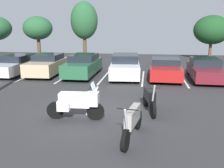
% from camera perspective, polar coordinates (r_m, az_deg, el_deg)
% --- Properties ---
extents(ground, '(44.00, 44.00, 0.10)m').
position_cam_1_polar(ground, '(10.55, -4.39, -6.60)').
color(ground, '#2D2D30').
extents(motorcycle_touring, '(2.21, 0.97, 1.46)m').
position_cam_1_polar(motorcycle_touring, '(9.61, -7.76, -4.01)').
color(motorcycle_touring, black).
rests_on(motorcycle_touring, ground).
extents(motorcycle_second, '(0.69, 2.18, 1.33)m').
position_cam_1_polar(motorcycle_second, '(10.49, 8.42, -3.20)').
color(motorcycle_second, black).
rests_on(motorcycle_second, ground).
extents(motorcycle_third, '(0.68, 2.32, 1.29)m').
position_cam_1_polar(motorcycle_third, '(7.96, 4.62, -8.40)').
color(motorcycle_third, black).
rests_on(motorcycle_third, ground).
extents(parking_stripes, '(16.14, 5.08, 0.01)m').
position_cam_1_polar(parking_stripes, '(17.56, -1.77, 1.61)').
color(parking_stripes, silver).
rests_on(parking_stripes, ground).
extents(car_silver, '(1.92, 4.93, 1.38)m').
position_cam_1_polar(car_silver, '(19.84, -20.62, 4.06)').
color(car_silver, '#B7B7BC').
rests_on(car_silver, ground).
extents(car_tan, '(1.99, 4.42, 1.48)m').
position_cam_1_polar(car_tan, '(18.77, -14.37, 4.21)').
color(car_tan, tan).
rests_on(car_tan, ground).
extents(car_green, '(1.83, 4.88, 1.50)m').
position_cam_1_polar(car_green, '(17.95, -6.46, 4.21)').
color(car_green, '#235638').
rests_on(car_green, ground).
extents(car_white, '(2.20, 4.89, 1.54)m').
position_cam_1_polar(car_white, '(17.47, 2.99, 4.05)').
color(car_white, white).
rests_on(car_white, ground).
extents(car_red, '(2.06, 4.41, 1.35)m').
position_cam_1_polar(car_red, '(17.22, 11.94, 3.35)').
color(car_red, maroon).
rests_on(car_red, ground).
extents(car_maroon, '(2.00, 4.85, 1.38)m').
position_cam_1_polar(car_maroon, '(17.72, 20.23, 3.10)').
color(car_maroon, maroon).
rests_on(car_maroon, ground).
extents(tree_left, '(3.52, 3.52, 4.47)m').
position_cam_1_polar(tree_left, '(27.37, 21.55, 11.25)').
color(tree_left, '#4C3823').
rests_on(tree_left, ground).
extents(tree_far_right, '(3.60, 3.60, 4.59)m').
position_cam_1_polar(tree_far_right, '(33.42, -16.36, 11.96)').
color(tree_far_right, '#4C3823').
rests_on(tree_far_right, ground).
extents(tree_rear, '(3.06, 3.06, 6.11)m').
position_cam_1_polar(tree_rear, '(29.62, -6.28, 13.99)').
color(tree_rear, '#4C3823').
rests_on(tree_rear, ground).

